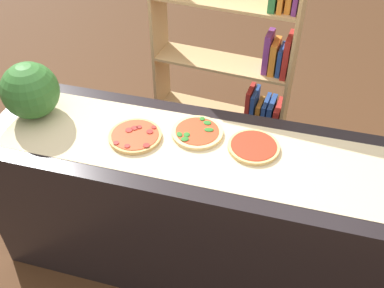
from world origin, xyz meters
name	(u,v)px	position (x,y,z in m)	size (l,w,h in m)	color
ground_plane	(192,254)	(0.00, 0.00, 0.00)	(12.00, 12.00, 0.00)	#4C2D19
counter	(192,207)	(0.00, 0.00, 0.45)	(2.13, 0.67, 0.90)	black
parchment_paper	(192,147)	(0.00, 0.00, 0.90)	(1.92, 0.50, 0.00)	beige
pizza_pepperoni_0	(135,136)	(-0.29, -0.01, 0.92)	(0.27, 0.27, 0.03)	tan
pizza_spinach_1	(197,132)	(0.00, 0.10, 0.92)	(0.26, 0.26, 0.03)	#E5C17F
pizza_plain_2	(254,147)	(0.29, 0.07, 0.92)	(0.25, 0.25, 0.02)	#DBB26B
watermelon	(30,91)	(-0.88, 0.04, 1.05)	(0.30, 0.30, 0.30)	#2D6628
bookshelf	(241,71)	(0.08, 0.91, 0.81)	(0.93, 0.33, 1.68)	tan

